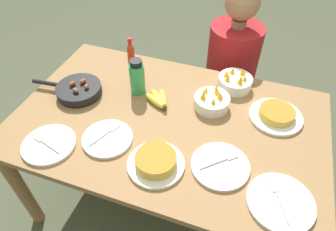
{
  "coord_description": "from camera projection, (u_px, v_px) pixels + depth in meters",
  "views": [
    {
      "loc": [
        0.35,
        -1.0,
        1.8
      ],
      "look_at": [
        0.0,
        0.0,
        0.75
      ],
      "focal_mm": 32.0,
      "sensor_mm": 36.0,
      "label": 1
    }
  ],
  "objects": [
    {
      "name": "ground_plane",
      "position": [
        168.0,
        195.0,
        2.02
      ],
      "size": [
        14.0,
        14.0,
        0.0
      ],
      "primitive_type": "plane",
      "color": "#474C38"
    },
    {
      "name": "dining_table",
      "position": [
        168.0,
        132.0,
        1.57
      ],
      "size": [
        1.55,
        0.98,
        0.72
      ],
      "color": "olive",
      "rests_on": "ground_plane"
    },
    {
      "name": "banana_bunch",
      "position": [
        159.0,
        100.0,
        1.59
      ],
      "size": [
        0.16,
        0.16,
        0.04
      ],
      "color": "yellow",
      "rests_on": "dining_table"
    },
    {
      "name": "skillet",
      "position": [
        78.0,
        90.0,
        1.63
      ],
      "size": [
        0.4,
        0.24,
        0.08
      ],
      "rotation": [
        0.0,
        0.0,
        3.23
      ],
      "color": "black",
      "rests_on": "dining_table"
    },
    {
      "name": "frittata_plate_center",
      "position": [
        156.0,
        162.0,
        1.29
      ],
      "size": [
        0.25,
        0.25,
        0.06
      ],
      "color": "silver",
      "rests_on": "dining_table"
    },
    {
      "name": "frittata_plate_side",
      "position": [
        276.0,
        115.0,
        1.51
      ],
      "size": [
        0.27,
        0.27,
        0.05
      ],
      "color": "silver",
      "rests_on": "dining_table"
    },
    {
      "name": "empty_plate_near_front",
      "position": [
        220.0,
        166.0,
        1.3
      ],
      "size": [
        0.26,
        0.26,
        0.02
      ],
      "color": "silver",
      "rests_on": "dining_table"
    },
    {
      "name": "empty_plate_far_left",
      "position": [
        280.0,
        202.0,
        1.18
      ],
      "size": [
        0.27,
        0.27,
        0.02
      ],
      "color": "silver",
      "rests_on": "dining_table"
    },
    {
      "name": "empty_plate_far_right",
      "position": [
        49.0,
        144.0,
        1.39
      ],
      "size": [
        0.25,
        0.25,
        0.02
      ],
      "color": "silver",
      "rests_on": "dining_table"
    },
    {
      "name": "empty_plate_mid_edge",
      "position": [
        107.0,
        139.0,
        1.41
      ],
      "size": [
        0.24,
        0.24,
        0.02
      ],
      "color": "silver",
      "rests_on": "dining_table"
    },
    {
      "name": "fruit_bowl_mango",
      "position": [
        235.0,
        82.0,
        1.67
      ],
      "size": [
        0.19,
        0.19,
        0.12
      ],
      "color": "silver",
      "rests_on": "dining_table"
    },
    {
      "name": "fruit_bowl_citrus",
      "position": [
        212.0,
        101.0,
        1.55
      ],
      "size": [
        0.18,
        0.18,
        0.12
      ],
      "color": "silver",
      "rests_on": "dining_table"
    },
    {
      "name": "water_bottle",
      "position": [
        137.0,
        77.0,
        1.6
      ],
      "size": [
        0.08,
        0.08,
        0.2
      ],
      "color": "#2D9351",
      "rests_on": "dining_table"
    },
    {
      "name": "hot_sauce_bottle",
      "position": [
        131.0,
        51.0,
        1.84
      ],
      "size": [
        0.05,
        0.05,
        0.16
      ],
      "color": "#B72814",
      "rests_on": "dining_table"
    },
    {
      "name": "person_figure",
      "position": [
        229.0,
        81.0,
        2.14
      ],
      "size": [
        0.37,
        0.37,
        1.15
      ],
      "color": "black",
      "rests_on": "ground_plane"
    }
  ]
}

